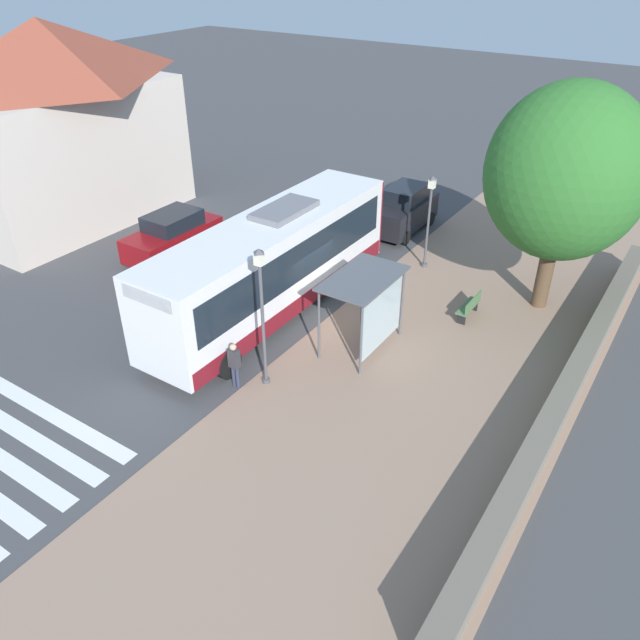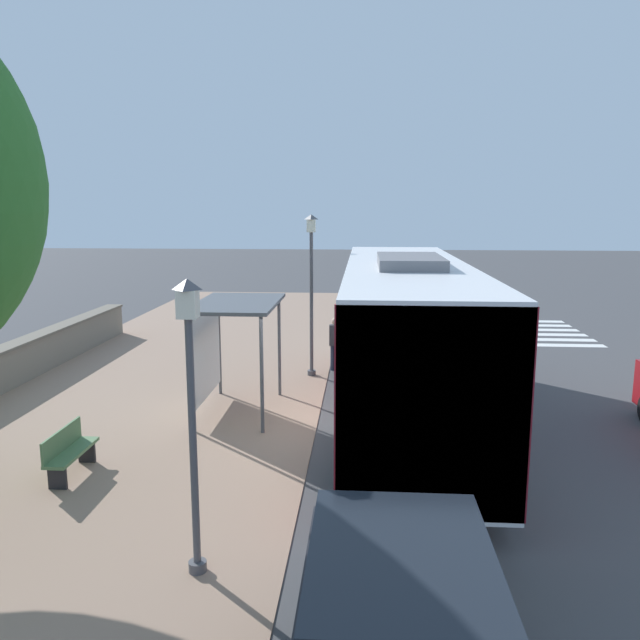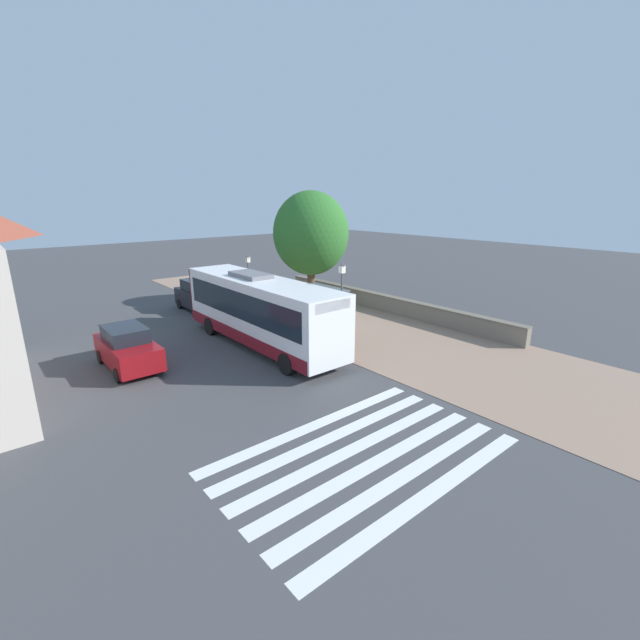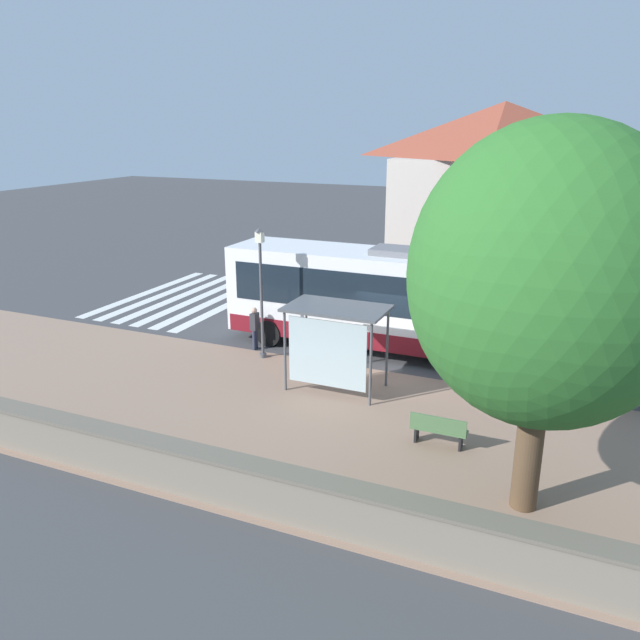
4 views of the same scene
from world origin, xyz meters
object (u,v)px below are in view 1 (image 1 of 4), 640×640
at_px(parked_car_behind_bus, 404,210).
at_px(parked_car_far_lane, 173,236).
at_px(bench, 469,306).
at_px(street_lamp_far, 429,214).
at_px(bus, 272,263).
at_px(pedestrian, 234,362).
at_px(shade_tree, 566,174).
at_px(bus_shelter, 367,291).
at_px(street_lamp_near, 262,308).

relative_size(parked_car_behind_bus, parked_car_far_lane, 0.92).
xyz_separation_m(bench, street_lamp_far, (3.10, -2.82, 1.87)).
height_order(bus, parked_car_far_lane, bus).
xyz_separation_m(pedestrian, shade_tree, (-6.29, -10.10, 4.17)).
xyz_separation_m(bus_shelter, street_lamp_far, (0.92, -6.59, 0.13)).
xyz_separation_m(bus_shelter, bench, (-2.17, -3.76, -1.74)).
bearing_deg(street_lamp_near, bus_shelter, -115.49).
bearing_deg(bench, parked_car_far_lane, 9.84).
distance_m(bus, shade_tree, 10.42).
height_order(bus, bus_shelter, bus).
height_order(street_lamp_far, parked_car_far_lane, street_lamp_far).
xyz_separation_m(street_lamp_far, parked_car_far_lane, (9.45, 5.00, -1.40)).
relative_size(bus_shelter, parked_car_far_lane, 0.70).
relative_size(bus, street_lamp_near, 2.47).
height_order(bus_shelter, street_lamp_near, street_lamp_near).
bearing_deg(bus, parked_car_far_lane, -11.85).
xyz_separation_m(bus_shelter, parked_car_far_lane, (10.38, -1.59, -1.26)).
xyz_separation_m(bus, street_lamp_far, (-3.09, -6.33, 0.38)).
bearing_deg(street_lamp_near, bus, -56.28).
distance_m(bus, street_lamp_near, 4.41).
relative_size(bus, parked_car_far_lane, 2.62).
bearing_deg(street_lamp_near, street_lamp_far, -93.91).
distance_m(bus_shelter, shade_tree, 7.84).
bearing_deg(shade_tree, bus, 35.82).
relative_size(pedestrian, bench, 1.10).
relative_size(pedestrian, shade_tree, 0.20).
distance_m(street_lamp_near, shade_tree, 11.24).
distance_m(bus_shelter, bench, 4.68).
bearing_deg(bus, shade_tree, -144.18).
xyz_separation_m(bench, shade_tree, (-1.87, -2.30, 4.63)).
bearing_deg(bus, parked_car_behind_bus, -93.84).
relative_size(bus, parked_car_behind_bus, 2.83).
bearing_deg(bus, pedestrian, 112.43).
height_order(shade_tree, parked_car_behind_bus, shade_tree).
distance_m(pedestrian, shade_tree, 12.61).
distance_m(bus_shelter, parked_car_behind_bus, 10.11).
bearing_deg(bus_shelter, bus, -3.59).
height_order(bench, parked_car_behind_bus, parked_car_behind_bus).
xyz_separation_m(street_lamp_near, parked_car_behind_bus, (1.80, -12.81, -1.70)).
relative_size(bus_shelter, shade_tree, 0.38).
xyz_separation_m(bus, pedestrian, (-1.77, 4.29, -1.04)).
height_order(street_lamp_near, street_lamp_far, street_lamp_near).
relative_size(street_lamp_near, parked_car_far_lane, 1.06).
height_order(pedestrian, shade_tree, shade_tree).
bearing_deg(pedestrian, street_lamp_near, -133.99).
height_order(bench, parked_car_far_lane, parked_car_far_lane).
bearing_deg(bus, bus_shelter, 176.41).
xyz_separation_m(parked_car_behind_bus, parked_car_far_lane, (6.97, 7.85, -0.07)).
distance_m(bus_shelter, street_lamp_near, 3.76).
height_order(street_lamp_far, shade_tree, shade_tree).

